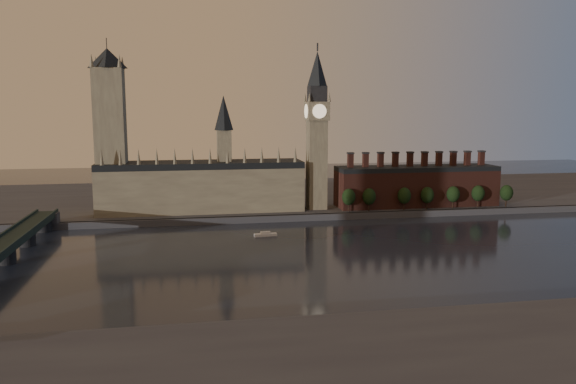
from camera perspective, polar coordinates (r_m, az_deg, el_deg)
name	(u,v)px	position (r m, az deg, el deg)	size (l,w,h in m)	color
ground	(348,258)	(267.55, 6.11, -6.64)	(900.00, 900.00, 0.00)	black
north_bank	(284,196)	(437.36, -0.39, -0.44)	(900.00, 182.00, 4.00)	#444448
palace_of_westminster	(202,184)	(366.03, -8.69, 0.83)	(130.00, 30.30, 74.00)	gray
victoria_tower	(110,126)	(366.07, -17.61, 6.42)	(24.00, 24.00, 108.00)	gray
big_ben	(317,129)	(367.61, 2.95, 6.46)	(15.00, 15.00, 107.00)	gray
chimney_block	(416,185)	(392.62, 12.91, 0.66)	(110.00, 25.00, 37.00)	#51271F
embankment_tree_0	(349,197)	(362.15, 6.18, -0.50)	(8.60, 8.60, 14.88)	black
embankment_tree_1	(369,197)	(365.59, 8.24, -0.46)	(8.60, 8.60, 14.88)	black
embankment_tree_2	(404,196)	(373.22, 11.73, -0.37)	(8.60, 8.60, 14.88)	black
embankment_tree_3	(427,195)	(378.90, 13.97, -0.31)	(8.60, 8.60, 14.88)	black
embankment_tree_4	(453,194)	(387.32, 16.43, -0.22)	(8.60, 8.60, 14.88)	black
embankment_tree_5	(478,193)	(396.77, 18.75, -0.13)	(8.60, 8.60, 14.88)	black
embankment_tree_6	(507,193)	(405.53, 21.32, -0.08)	(8.60, 8.60, 14.88)	black
river_boat	(266,234)	(310.09, -2.30, -4.32)	(12.68, 4.52, 2.49)	silver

